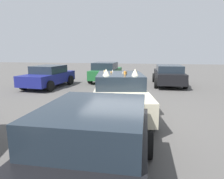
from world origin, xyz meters
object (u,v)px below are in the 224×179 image
(parked_sedan_near_left, at_px, (48,76))
(parked_sedan_behind_left, at_px, (106,72))
(parked_sedan_behind_right, at_px, (90,152))
(art_car_decorated, at_px, (120,93))
(parked_sedan_far_left, at_px, (169,75))

(parked_sedan_near_left, height_order, parked_sedan_behind_left, parked_sedan_behind_left)
(parked_sedan_behind_right, bearing_deg, art_car_decorated, -178.86)
(parked_sedan_near_left, distance_m, parked_sedan_behind_left, 4.32)
(parked_sedan_far_left, height_order, parked_sedan_near_left, parked_sedan_near_left)
(parked_sedan_behind_right, distance_m, parked_sedan_near_left, 10.47)
(parked_sedan_behind_right, height_order, parked_sedan_far_left, parked_sedan_behind_right)
(art_car_decorated, bearing_deg, parked_sedan_behind_left, -174.54)
(art_car_decorated, height_order, parked_sedan_behind_right, art_car_decorated)
(parked_sedan_behind_right, relative_size, parked_sedan_behind_left, 1.05)
(art_car_decorated, xyz_separation_m, parked_sedan_far_left, (6.70, -2.37, -0.04))
(parked_sedan_behind_right, bearing_deg, parked_sedan_near_left, -149.46)
(parked_sedan_far_left, bearing_deg, parked_sedan_near_left, 103.57)
(parked_sedan_near_left, bearing_deg, parked_sedan_far_left, 110.47)
(art_car_decorated, height_order, parked_sedan_behind_left, art_car_decorated)
(art_car_decorated, bearing_deg, parked_sedan_near_left, -141.69)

